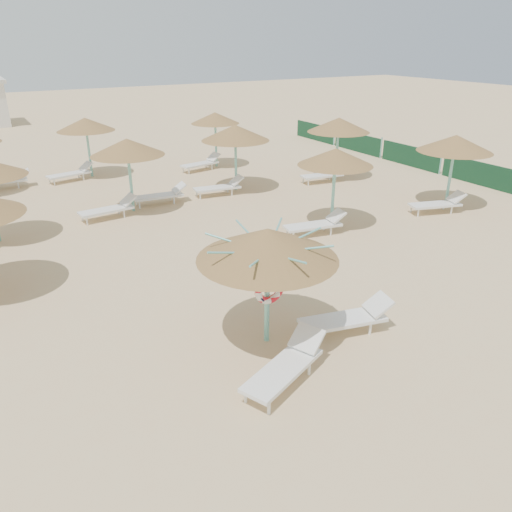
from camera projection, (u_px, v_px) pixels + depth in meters
ground at (288, 337)px, 10.85m from camera, size 120.00×120.00×0.00m
main_palapa at (268, 245)px, 9.84m from camera, size 2.86×2.86×2.56m
lounger_main_a at (287, 365)px, 9.33m from camera, size 2.13×1.39×0.75m
lounger_main_b at (348, 318)px, 10.90m from camera, size 2.14×1.05×0.75m
palapa_field at (184, 143)px, 18.74m from camera, size 19.45×14.03×2.71m
windbreak_fence at (411, 156)px, 24.98m from camera, size 0.08×19.84×1.10m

